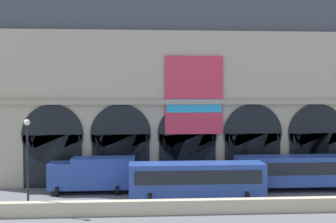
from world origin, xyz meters
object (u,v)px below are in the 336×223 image
object	(u,v)px
box_truck_midwest	(93,174)
bus_center	(197,179)
bus_mideast	(296,171)
street_lamp_quayside	(27,154)

from	to	relation	value
box_truck_midwest	bus_center	world-z (taller)	box_truck_midwest
box_truck_midwest	bus_mideast	distance (m)	18.23
bus_mideast	bus_center	bearing A→B (deg)	-161.40
bus_center	box_truck_midwest	bearing A→B (deg)	158.26
bus_mideast	street_lamp_quayside	size ratio (longest dim) A/B	1.59
bus_center	bus_mideast	distance (m)	10.05
box_truck_midwest	bus_center	bearing A→B (deg)	-21.74
street_lamp_quayside	bus_mideast	bearing A→B (deg)	15.33
bus_center	street_lamp_quayside	distance (m)	13.36
bus_mideast	street_lamp_quayside	xyz separation A→B (m)	(-22.30, -6.11, 2.63)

